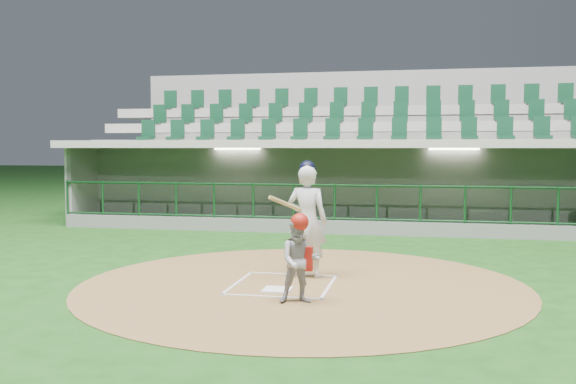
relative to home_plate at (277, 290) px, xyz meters
name	(u,v)px	position (x,y,z in m)	size (l,w,h in m)	color
ground	(287,282)	(0.00, 0.70, -0.02)	(120.00, 120.00, 0.00)	#143F12
dirt_circle	(302,285)	(0.30, 0.50, -0.02)	(7.20, 7.20, 0.01)	brown
home_plate	(277,290)	(0.00, 0.00, 0.00)	(0.43, 0.43, 0.02)	white
batter_box_chalk	(283,284)	(0.00, 0.40, 0.00)	(1.55, 1.80, 0.01)	silver
dugout_structure	(347,192)	(0.11, 8.54, 0.93)	(16.40, 3.70, 3.00)	slate
seating_deck	(355,171)	(0.00, 11.61, 1.40)	(17.00, 6.72, 5.15)	slate
batter	(307,219)	(0.27, 1.11, 0.97)	(0.91, 0.91, 1.98)	silver
catcher	(300,259)	(0.49, -0.71, 0.62)	(0.69, 0.60, 1.28)	#98989E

